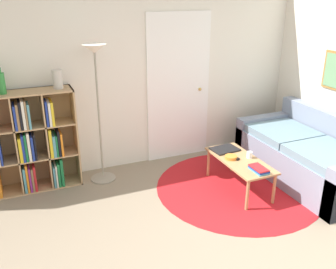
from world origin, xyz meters
The scene contains 13 objects.
wall_back centered at (0.02, 2.66, 1.29)m, with size 7.37×0.11×2.60m.
rug centered at (0.77, 1.46, 0.00)m, with size 2.00×2.00×0.01m.
bookshelf centered at (-1.54, 2.45, 0.59)m, with size 1.05×0.34×1.21m.
floor_lamp centered at (-0.70, 2.34, 1.34)m, with size 0.32×0.32×1.70m.
couch centered at (1.76, 1.35, 0.29)m, with size 0.94×1.84×0.81m.
coffee_table centered at (0.76, 1.44, 0.35)m, with size 0.44×0.96×0.39m.
laptop centered at (0.74, 1.76, 0.40)m, with size 0.35×0.27×0.02m.
bowl centered at (0.67, 1.50, 0.41)m, with size 0.15×0.15×0.04m.
book_stack_on_table centered at (0.78, 1.10, 0.42)m, with size 0.14×0.24×0.05m.
cup centered at (0.89, 1.44, 0.43)m, with size 0.07×0.07×0.08m.
remote centered at (0.71, 1.50, 0.40)m, with size 0.09×0.16×0.02m.
bottle_right centered at (-1.72, 2.44, 1.33)m, with size 0.08×0.08×0.29m.
vase_on_shelf centered at (-1.12, 2.45, 1.32)m, with size 0.11×0.11×0.22m.
Camera 1 is at (-1.60, -1.94, 2.29)m, focal length 40.00 mm.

